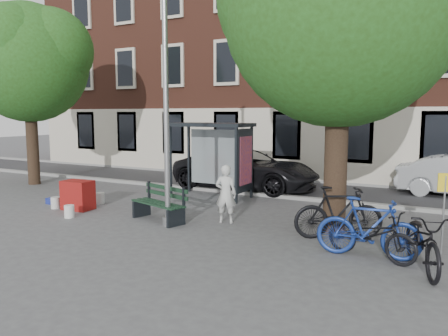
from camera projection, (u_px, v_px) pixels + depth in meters
ground at (168, 226)px, 11.52m from camera, size 90.00×90.00×0.00m
road at (269, 187)px, 17.64m from camera, size 40.00×4.00×0.01m
curb_near at (248, 193)px, 15.89m from camera, size 40.00×0.25×0.12m
curb_far at (286, 179)px, 19.38m from camera, size 40.00×0.25×0.12m
building_row at (316, 33)px, 22.03m from camera, size 30.00×8.00×14.00m
lamppost at (166, 120)px, 11.18m from camera, size 0.28×0.35×6.11m
tree_left at (26, 57)px, 17.63m from camera, size 5.18×4.86×7.40m
bus_shelter at (222, 143)px, 15.16m from camera, size 2.85×1.45×2.62m
painter at (226, 194)px, 11.74m from camera, size 0.65×0.51×1.58m
bench at (160, 205)px, 12.01m from camera, size 1.92×1.09×0.94m
bike_a at (371, 234)px, 8.85m from camera, size 2.04×1.22×1.02m
bike_b at (368, 228)px, 8.88m from camera, size 2.14×0.80×1.26m
bike_c at (423, 240)px, 8.20m from camera, size 1.42×2.31×1.14m
bike_d at (339, 213)px, 10.25m from camera, size 2.12×1.53×1.26m
car_dark at (246, 169)px, 17.06m from camera, size 5.67×2.66×1.57m
red_stand at (78, 195)px, 13.43m from camera, size 0.94×0.66×0.90m
blue_crate at (56, 201)px, 14.30m from camera, size 0.56×0.42×0.20m
bucket_a at (100, 198)px, 14.35m from camera, size 0.34×0.34×0.36m
bucket_b at (69, 211)px, 12.39m from camera, size 0.34×0.34×0.36m
bucket_c at (56, 203)px, 13.60m from camera, size 0.32×0.32×0.36m
notice_sign at (444, 198)px, 9.04m from camera, size 0.29×0.12×1.72m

